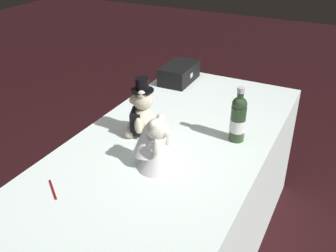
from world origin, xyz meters
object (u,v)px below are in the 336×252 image
(teddy_bear_bride, at_px, (154,145))
(signing_pen, at_px, (53,189))
(champagne_bottle, at_px, (238,118))
(teddy_bear_groom, at_px, (141,114))
(gift_case_black, at_px, (179,73))

(teddy_bear_bride, distance_m, signing_pen, 0.45)
(teddy_bear_bride, height_order, champagne_bottle, champagne_bottle)
(teddy_bear_groom, distance_m, champagne_bottle, 0.46)
(teddy_bear_groom, relative_size, teddy_bear_bride, 1.25)
(teddy_bear_groom, height_order, signing_pen, teddy_bear_groom)
(champagne_bottle, height_order, signing_pen, champagne_bottle)
(signing_pen, bearing_deg, gift_case_black, 1.93)
(gift_case_black, bearing_deg, signing_pen, -178.07)
(gift_case_black, bearing_deg, teddy_bear_groom, -169.04)
(teddy_bear_bride, xyz_separation_m, signing_pen, (-0.33, 0.28, -0.10))
(teddy_bear_bride, relative_size, gift_case_black, 0.81)
(teddy_bear_bride, height_order, gift_case_black, teddy_bear_bride)
(teddy_bear_bride, distance_m, gift_case_black, 0.98)
(teddy_bear_groom, relative_size, signing_pen, 2.66)
(signing_pen, bearing_deg, teddy_bear_bride, -40.29)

